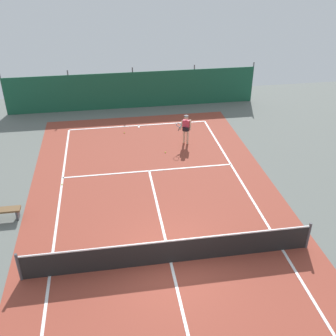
% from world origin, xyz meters
% --- Properties ---
extents(ground_plane, '(36.00, 36.00, 0.00)m').
position_xyz_m(ground_plane, '(0.00, 0.00, 0.00)').
color(ground_plane, slate).
extents(court_surface, '(11.02, 26.60, 0.01)m').
position_xyz_m(court_surface, '(0.00, 0.00, 0.00)').
color(court_surface, brown).
rests_on(court_surface, ground).
extents(tennis_net, '(10.12, 0.10, 1.10)m').
position_xyz_m(tennis_net, '(0.00, 0.00, 0.51)').
color(tennis_net, black).
rests_on(tennis_net, ground).
extents(back_fence, '(16.30, 0.98, 2.70)m').
position_xyz_m(back_fence, '(-0.00, 15.42, 0.67)').
color(back_fence, '#195138').
rests_on(back_fence, ground).
extents(tennis_player, '(0.85, 0.63, 1.64)m').
position_xyz_m(tennis_player, '(2.34, 9.08, 0.96)').
color(tennis_player, '#D8AD8C').
rests_on(tennis_player, ground).
extents(tennis_ball_near_player, '(0.07, 0.07, 0.07)m').
position_xyz_m(tennis_ball_near_player, '(1.07, 8.16, 0.03)').
color(tennis_ball_near_player, '#CCDB33').
rests_on(tennis_ball_near_player, ground).
extents(tennis_ball_midcourt, '(0.07, 0.07, 0.07)m').
position_xyz_m(tennis_ball_midcourt, '(-0.91, 10.95, 0.03)').
color(tennis_ball_midcourt, '#CCDB33').
rests_on(tennis_ball_midcourt, ground).
extents(tennis_ball_by_sideline, '(0.07, 0.07, 0.07)m').
position_xyz_m(tennis_ball_by_sideline, '(-4.10, 5.78, 0.03)').
color(tennis_ball_by_sideline, '#CCDB33').
rests_on(tennis_ball_by_sideline, ground).
extents(courtside_bench, '(1.60, 0.40, 0.49)m').
position_xyz_m(courtside_bench, '(-6.31, 3.50, 0.37)').
color(courtside_bench, brown).
rests_on(courtside_bench, ground).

